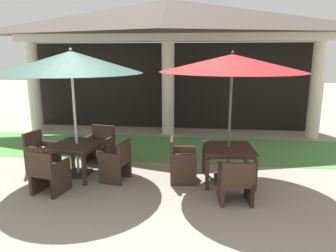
{
  "coord_description": "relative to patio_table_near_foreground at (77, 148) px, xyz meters",
  "views": [
    {
      "loc": [
        1.14,
        -0.84,
        2.56
      ],
      "look_at": [
        0.34,
        6.21,
        0.94
      ],
      "focal_mm": 33.26,
      "sensor_mm": 36.0,
      "label": 1
    }
  ],
  "objects": [
    {
      "name": "patio_umbrella_mid_left",
      "position": [
        3.21,
        0.03,
        1.77
      ],
      "size": [
        2.83,
        2.83,
        2.64
      ],
      "color": "#2D2D2D",
      "rests_on": "ground"
    },
    {
      "name": "background_pavilion",
      "position": [
        1.53,
        4.05,
        2.74
      ],
      "size": [
        10.45,
        2.99,
        4.25
      ],
      "color": "beige",
      "rests_on": "ground"
    },
    {
      "name": "patio_chair_near_foreground_north",
      "position": [
        0.19,
        0.93,
        -0.21
      ],
      "size": [
        0.72,
        0.63,
        0.88
      ],
      "rotation": [
        0.0,
        0.0,
        -3.34
      ],
      "color": "#38281E",
      "rests_on": "ground"
    },
    {
      "name": "patio_chair_near_foreground_east",
      "position": [
        0.92,
        -0.19,
        -0.22
      ],
      "size": [
        0.59,
        0.63,
        0.85
      ],
      "rotation": [
        0.0,
        0.0,
        1.37
      ],
      "color": "#38281E",
      "rests_on": "ground"
    },
    {
      "name": "patio_table_near_foreground",
      "position": [
        0.0,
        0.0,
        0.0
      ],
      "size": [
        1.13,
        1.13,
        0.72
      ],
      "rotation": [
        0.0,
        0.0,
        -0.2
      ],
      "color": "#38281E",
      "rests_on": "ground"
    },
    {
      "name": "lawn_strip",
      "position": [
        1.53,
        2.23,
        -0.62
      ],
      "size": [
        12.25,
        2.5,
        0.01
      ],
      "primitive_type": "cube",
      "color": "#519347",
      "rests_on": "ground"
    },
    {
      "name": "patio_chair_mid_left_south",
      "position": [
        3.28,
        -0.92,
        -0.23
      ],
      "size": [
        0.61,
        0.59,
        0.81
      ],
      "rotation": [
        0.0,
        0.0,
        0.07
      ],
      "color": "#38281E",
      "rests_on": "ground"
    },
    {
      "name": "patio_umbrella_near_foreground",
      "position": [
        0.0,
        -0.0,
        1.79
      ],
      "size": [
        2.9,
        2.9,
        2.71
      ],
      "color": "#2D2D2D",
      "rests_on": "ground"
    },
    {
      "name": "patio_chair_near_foreground_west",
      "position": [
        -0.93,
        0.19,
        -0.21
      ],
      "size": [
        0.66,
        0.67,
        0.9
      ],
      "rotation": [
        0.0,
        0.0,
        -1.77
      ],
      "color": "#38281E",
      "rests_on": "ground"
    },
    {
      "name": "patio_chair_mid_left_west",
      "position": [
        2.26,
        -0.04,
        -0.2
      ],
      "size": [
        0.57,
        0.65,
        0.91
      ],
      "rotation": [
        0.0,
        0.0,
        -1.5
      ],
      "color": "#38281E",
      "rests_on": "ground"
    },
    {
      "name": "patio_chair_near_foreground_south",
      "position": [
        -0.19,
        -0.92,
        -0.22
      ],
      "size": [
        0.64,
        0.66,
        0.87
      ],
      "rotation": [
        0.0,
        0.0,
        -0.2
      ],
      "color": "#38281E",
      "rests_on": "ground"
    },
    {
      "name": "patio_table_mid_left",
      "position": [
        3.21,
        0.03,
        0.02
      ],
      "size": [
        1.06,
        1.06,
        0.73
      ],
      "rotation": [
        0.0,
        0.0,
        0.07
      ],
      "color": "#38281E",
      "rests_on": "ground"
    }
  ]
}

